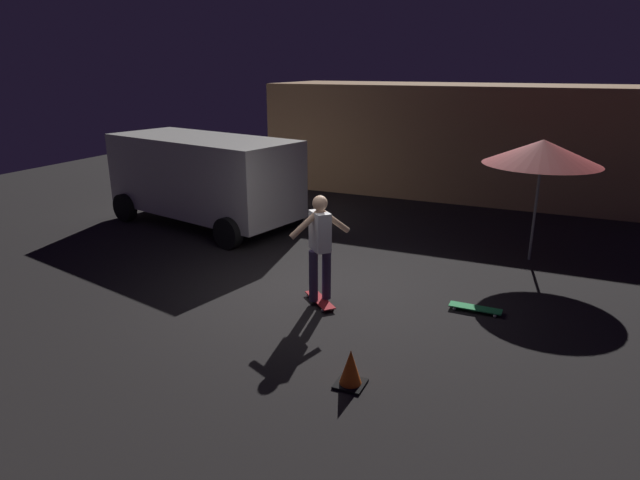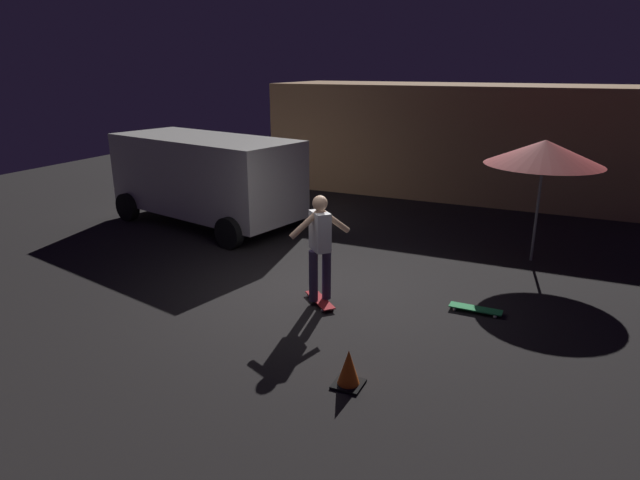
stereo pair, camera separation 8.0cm
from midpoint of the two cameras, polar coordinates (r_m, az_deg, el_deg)
ground_plane at (r=8.91m, az=-0.99°, el=-5.66°), size 28.00×28.00×0.00m
low_building at (r=16.48m, az=14.34°, el=10.30°), size 10.48×3.39×3.07m
parked_van at (r=12.83m, az=-11.81°, el=6.74°), size 4.90×3.05×2.03m
patio_umbrella at (r=10.69m, az=22.81°, el=8.51°), size 2.10×2.10×2.30m
skateboard_ridden at (r=8.53m, az=0.27°, el=-6.37°), size 0.71×0.68×0.07m
skateboard_spare at (r=8.58m, az=16.35°, el=-7.00°), size 0.78×0.23×0.07m
skater at (r=8.18m, az=0.28°, el=-0.09°), size 0.73×0.78×1.67m
traffic_cone at (r=6.45m, az=3.40°, el=-13.47°), size 0.34×0.34×0.46m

